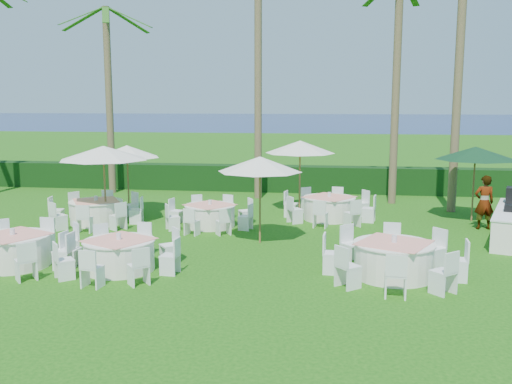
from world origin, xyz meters
TOP-DOWN VIEW (x-y plane):
  - ground at (0.00, 0.00)m, footprint 120.00×120.00m
  - hedge at (0.00, 12.00)m, footprint 34.00×1.00m
  - ocean at (0.00, 102.00)m, footprint 260.00×260.00m
  - banquet_table_a at (-3.90, -1.16)m, footprint 3.28×3.28m
  - banquet_table_b at (-1.07, -1.14)m, footprint 3.14×3.14m
  - banquet_table_c at (5.67, -0.76)m, footprint 3.40×3.40m
  - banquet_table_d at (-3.91, 4.05)m, footprint 3.21×3.21m
  - banquet_table_e at (0.10, 4.08)m, footprint 3.00×3.00m
  - banquet_table_f at (4.06, 5.83)m, footprint 3.27×3.27m
  - umbrella_a at (-3.49, 3.87)m, footprint 2.99×2.99m
  - umbrella_b at (2.05, 2.11)m, footprint 2.50×2.50m
  - umbrella_c at (-3.40, 5.83)m, footprint 2.42×2.42m
  - umbrella_d at (2.92, 7.06)m, footprint 2.63×2.63m
  - umbrella_green at (9.07, 6.28)m, footprint 2.78×2.78m
  - buffet_table at (9.59, 3.60)m, footprint 2.13×4.14m
  - staff_person at (9.12, 4.94)m, footprint 0.71×0.52m
  - palm_b at (-5.94, 10.56)m, footprint 4.39×4.19m
  - palm_c at (0.93, 10.01)m, footprint 4.39×4.19m
  - palm_d at (6.61, 9.48)m, footprint 4.40×4.11m
  - palm_e at (8.70, 7.97)m, footprint 4.33×4.31m

SIDE VIEW (x-z plane):
  - ground at x=0.00m, z-range 0.00..0.00m
  - ocean at x=0.00m, z-range 0.00..0.00m
  - banquet_table_e at x=0.10m, z-range -0.06..0.85m
  - banquet_table_b at x=-1.07m, z-range -0.06..0.89m
  - banquet_table_d at x=-3.91m, z-range -0.06..0.91m
  - banquet_table_f at x=4.06m, z-range -0.06..0.92m
  - banquet_table_a at x=-3.90m, z-range -0.06..0.93m
  - banquet_table_c at x=5.67m, z-range -0.06..0.96m
  - buffet_table at x=9.59m, z-range -0.22..1.23m
  - hedge at x=0.00m, z-range 0.00..1.20m
  - staff_person at x=9.12m, z-range 0.00..1.80m
  - umbrella_c at x=-3.40m, z-range 1.06..3.64m
  - umbrella_b at x=2.05m, z-range 1.07..3.66m
  - umbrella_green at x=9.07m, z-range 1.09..3.72m
  - umbrella_a at x=-3.49m, z-range 1.12..3.83m
  - umbrella_d at x=2.92m, z-range 1.12..3.85m
  - palm_b at x=-5.94m, z-range 0.45..8.78m
  - palm_d at x=6.61m, z-range 0.46..9.63m
  - palm_e at x=8.70m, z-range 0.48..11.18m
  - palm_c at x=0.93m, z-range 0.49..13.16m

